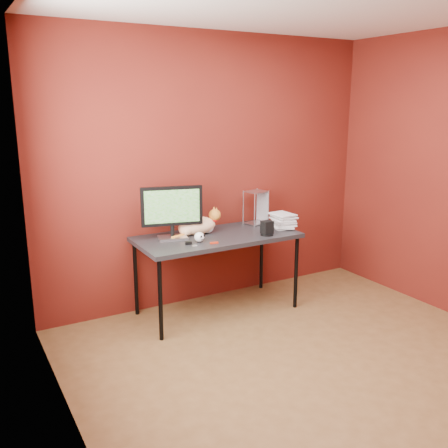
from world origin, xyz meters
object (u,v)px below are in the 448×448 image
monitor (172,210)px  book_stack (276,151)px  desk (217,240)px  cat (198,225)px  speaker (267,229)px  skull_mug (199,237)px

monitor → book_stack: (1.03, -0.11, 0.48)m
desk → cat: cat is taller
book_stack → speaker: bearing=-137.8°
desk → book_stack: (0.63, -0.02, 0.79)m
monitor → speaker: (0.81, -0.32, -0.20)m
desk → skull_mug: 0.29m
monitor → skull_mug: bearing=-39.8°
desk → speaker: 0.48m
skull_mug → book_stack: (0.87, 0.10, 0.70)m
cat → book_stack: bearing=-5.8°
skull_mug → speaker: bearing=-30.6°
speaker → book_stack: (0.23, 0.21, 0.68)m
cat → skull_mug: (-0.11, -0.25, -0.04)m
skull_mug → speaker: (0.65, -0.10, 0.02)m
monitor → book_stack: book_stack is taller
monitor → speaker: size_ratio=4.00×
monitor → cat: bearing=19.8°
cat → desk: bearing=-37.2°
cat → book_stack: 1.02m
monitor → cat: size_ratio=1.03×
speaker → monitor: bearing=155.4°
cat → monitor: bearing=-169.6°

